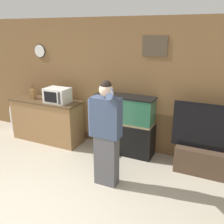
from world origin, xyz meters
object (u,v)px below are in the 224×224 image
microwave (57,95)px  knife_block (33,93)px  aquarium_on_stand (125,125)px  trash_bin (16,117)px  person_standing (106,133)px  tv_on_stand (208,154)px  counter_island (47,120)px

microwave → knife_block: 0.67m
microwave → aquarium_on_stand: microwave is taller
microwave → trash_bin: microwave is taller
aquarium_on_stand → person_standing: bearing=-82.4°
trash_bin → person_standing: bearing=-19.3°
microwave → knife_block: (-0.67, 0.02, -0.04)m
knife_block → trash_bin: bearing=171.3°
aquarium_on_stand → tv_on_stand: size_ratio=0.92×
microwave → trash_bin: size_ratio=0.71×
knife_block → tv_on_stand: 3.74m
knife_block → counter_island: bearing=2.8°
counter_island → aquarium_on_stand: 1.79m
trash_bin → aquarium_on_stand: bearing=1.4°
counter_island → aquarium_on_stand: (1.78, 0.17, 0.12)m
counter_island → tv_on_stand: 3.36m
microwave → knife_block: size_ratio=1.57×
knife_block → person_standing: bearing=-22.4°
aquarium_on_stand → trash_bin: aquarium_on_stand is taller
microwave → tv_on_stand: (3.00, 0.09, -0.72)m
microwave → trash_bin: (-1.40, 0.13, -0.72)m
counter_island → trash_bin: bearing=174.7°
counter_island → trash_bin: size_ratio=2.34×
counter_island → aquarium_on_stand: aquarium_on_stand is taller
counter_island → tv_on_stand: tv_on_stand is taller
aquarium_on_stand → knife_block: bearing=-175.0°
microwave → counter_island: bearing=174.3°
microwave → knife_block: knife_block is taller
person_standing → trash_bin: (-2.97, 1.04, -0.52)m
microwave → person_standing: person_standing is taller
microwave → person_standing: 1.83m
counter_island → aquarium_on_stand: size_ratio=1.37×
microwave → person_standing: size_ratio=0.29×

